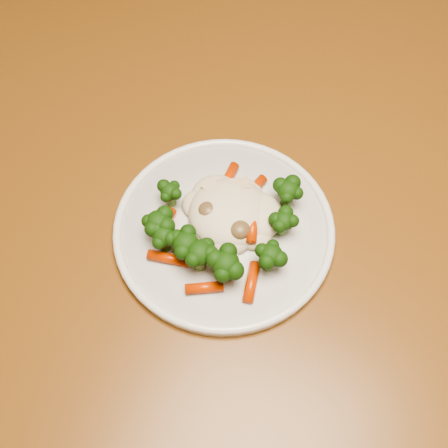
{
  "coord_description": "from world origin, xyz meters",
  "views": [
    {
      "loc": [
        -0.15,
        -0.31,
        1.33
      ],
      "look_at": [
        -0.28,
        -0.01,
        0.77
      ],
      "focal_mm": 45.0,
      "sensor_mm": 36.0,
      "label": 1
    }
  ],
  "objects": [
    {
      "name": "meal",
      "position": [
        -0.28,
        -0.02,
        0.78
      ],
      "size": [
        0.17,
        0.18,
        0.04
      ],
      "color": "beige",
      "rests_on": "plate"
    },
    {
      "name": "dining_table",
      "position": [
        -0.23,
        0.06,
        0.66
      ],
      "size": [
        1.54,
        1.32,
        0.75
      ],
      "rotation": [
        0.0,
        0.0,
        0.43
      ],
      "color": "brown",
      "rests_on": "ground"
    },
    {
      "name": "plate",
      "position": [
        -0.28,
        -0.01,
        0.76
      ],
      "size": [
        0.26,
        0.26,
        0.01
      ],
      "primitive_type": "cylinder",
      "color": "white",
      "rests_on": "dining_table"
    }
  ]
}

